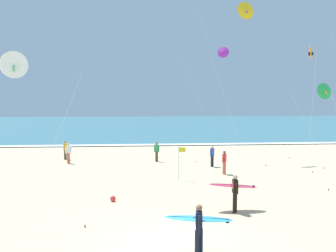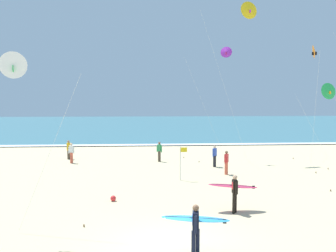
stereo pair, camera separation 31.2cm
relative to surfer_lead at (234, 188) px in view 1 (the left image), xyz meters
name	(u,v)px [view 1 (the left image)]	position (x,y,z in m)	size (l,w,h in m)	color
ground_plane	(171,247)	(-3.17, -3.55, -1.05)	(160.00, 160.00, 0.00)	beige
ocean_water	(145,125)	(-3.17, 52.17, -1.01)	(160.00, 60.00, 0.08)	teal
shoreline_foam	(149,145)	(-3.17, 22.47, -0.97)	(160.00, 1.36, 0.01)	white
surfer_lead	(234,188)	(0.00, 0.00, 0.00)	(2.26, 0.95, 1.71)	black
surfer_trailing	(199,223)	(-2.31, -4.20, 0.00)	(2.32, 1.06, 1.71)	black
kite_delta_golden_far	(246,11)	(4.40, 13.18, 11.03)	(4.89, 1.35, 12.85)	yellow
kite_delta_violet_high	(223,53)	(2.57, 13.17, 7.67)	(3.79, 1.46, 9.25)	purple
kite_delta_ivory_distant	(14,66)	(-8.66, -2.01, 5.17)	(2.85, 0.79, 6.75)	white
kite_delta_emerald_close	(324,91)	(11.62, 13.89, 4.61)	(3.98, 0.99, 6.39)	green
kite_delta_amber_outer	(311,53)	(8.43, 10.12, 7.36)	(1.13, 2.99, 8.96)	orange
bystander_red_top	(224,162)	(1.43, 7.63, -0.24)	(0.33, 0.42, 1.59)	#D8593F
bystander_green_top	(157,152)	(-2.83, 12.72, -0.24)	(0.42, 0.33, 1.59)	#4C3D2D
bystander_blue_top	(212,156)	(1.17, 10.27, -0.24)	(0.36, 0.39, 1.59)	black
bystander_yellow_top	(65,150)	(-10.32, 14.30, -0.24)	(0.25, 0.49, 1.59)	#4C3D2D
bystander_white_top	(68,153)	(-9.71, 12.48, -0.24)	(0.49, 0.24, 1.59)	#D8593F
lifeguard_flag	(180,160)	(-1.73, 6.20, 0.22)	(0.44, 0.05, 2.10)	silver
beach_ball	(113,199)	(-5.52, 1.95, -0.91)	(0.28, 0.28, 0.28)	red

